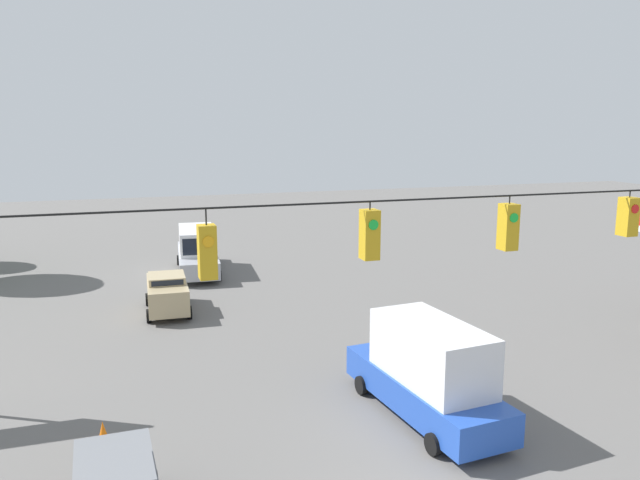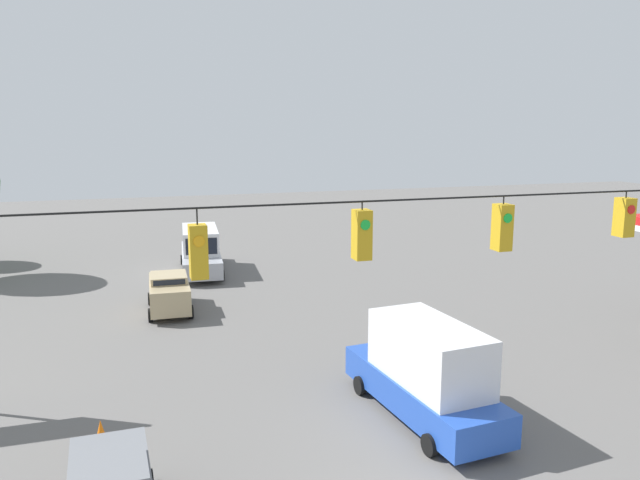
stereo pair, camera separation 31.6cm
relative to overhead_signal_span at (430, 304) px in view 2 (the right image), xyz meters
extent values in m
cylinder|color=black|center=(-0.05, 0.00, 2.23)|extent=(20.88, 0.04, 0.04)
cube|color=gold|center=(-4.85, 0.00, 1.63)|extent=(0.32, 0.36, 0.89)
cylinder|color=black|center=(-4.85, 0.00, 2.15)|extent=(0.03, 0.03, 0.15)
cylinder|color=red|center=(-4.85, 0.19, 1.83)|extent=(0.20, 0.02, 0.20)
cube|color=gold|center=(-1.65, 0.00, 1.56)|extent=(0.32, 0.36, 0.99)
cylinder|color=black|center=(-1.65, 0.00, 2.14)|extent=(0.03, 0.03, 0.17)
cylinder|color=green|center=(-1.65, 0.19, 1.78)|extent=(0.20, 0.02, 0.20)
cube|color=gold|center=(1.55, 0.00, 1.57)|extent=(0.32, 0.36, 0.99)
cylinder|color=black|center=(1.55, 0.00, 2.15)|extent=(0.03, 0.03, 0.16)
cylinder|color=green|center=(1.55, 0.19, 1.79)|extent=(0.20, 0.02, 0.20)
cube|color=gold|center=(4.75, 0.00, 1.43)|extent=(0.32, 0.36, 0.99)
cylinder|color=black|center=(4.75, 0.00, 2.07)|extent=(0.03, 0.03, 0.30)
cylinder|color=orange|center=(4.75, 0.19, 1.65)|extent=(0.20, 0.02, 0.20)
cube|color=tan|center=(4.15, -19.18, -4.49)|extent=(2.03, 4.48, 1.21)
cube|color=tan|center=(4.15, -19.18, -3.70)|extent=(1.78, 2.00, 0.36)
cube|color=black|center=(4.19, -18.20, -3.70)|extent=(1.49, 0.08, 0.25)
cylinder|color=black|center=(5.14, -17.78, -5.09)|extent=(0.24, 0.65, 0.64)
cylinder|color=black|center=(3.28, -17.71, -5.09)|extent=(0.24, 0.65, 0.64)
cylinder|color=black|center=(5.03, -20.64, -5.09)|extent=(0.24, 0.65, 0.64)
cylinder|color=black|center=(3.17, -20.57, -5.09)|extent=(0.24, 0.65, 0.64)
cube|color=#234CB2|center=(-2.64, -5.33, -4.59)|extent=(2.79, 6.88, 1.00)
cube|color=silver|center=(-2.67, -5.00, -3.18)|extent=(2.39, 4.46, 1.82)
cube|color=black|center=(-2.47, -7.14, -3.18)|extent=(1.73, 0.18, 1.27)
cylinder|color=black|center=(-3.52, -7.60, -5.09)|extent=(0.28, 0.66, 0.64)
cylinder|color=black|center=(-1.35, -7.40, -5.09)|extent=(0.28, 0.66, 0.64)
cylinder|color=black|center=(-3.93, -3.26, -5.09)|extent=(0.28, 0.66, 0.64)
cylinder|color=black|center=(-1.76, -3.06, -5.09)|extent=(0.28, 0.66, 0.64)
cube|color=slate|center=(6.64, -2.07, -3.77)|extent=(1.70, 1.95, 0.36)
cube|color=#A8AAB2|center=(1.67, -27.11, -4.59)|extent=(2.91, 7.65, 1.00)
cube|color=silver|center=(1.64, -27.49, -3.39)|extent=(2.50, 4.95, 1.40)
cube|color=black|center=(1.84, -25.09, -3.39)|extent=(1.82, 0.17, 0.98)
cylinder|color=black|center=(3.01, -24.79, -5.09)|extent=(0.27, 0.66, 0.64)
cylinder|color=black|center=(0.74, -24.59, -5.09)|extent=(0.27, 0.66, 0.64)
cylinder|color=black|center=(2.60, -29.63, -5.09)|extent=(0.27, 0.66, 0.64)
cylinder|color=black|center=(0.33, -29.44, -5.09)|extent=(0.27, 0.66, 0.64)
cone|color=orange|center=(6.92, -4.46, -5.08)|extent=(0.34, 0.34, 0.67)
cone|color=orange|center=(7.02, -6.65, -5.08)|extent=(0.34, 0.34, 0.67)
camera|label=1|loc=(6.27, 11.21, 3.73)|focal=35.00mm
camera|label=2|loc=(5.97, 11.30, 3.73)|focal=35.00mm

